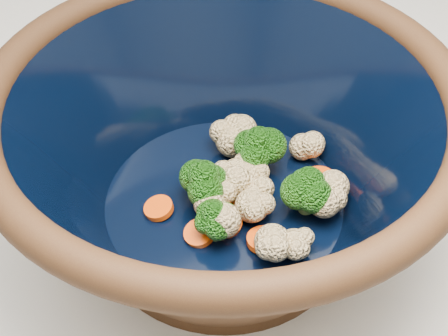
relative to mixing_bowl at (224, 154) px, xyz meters
The scene contains 2 objects.
mixing_bowl is the anchor object (origin of this frame).
vegetable_pile 0.04m from the mixing_bowl, 31.80° to the right, with size 0.18×0.17×0.06m.
Camera 1 is at (-0.07, -0.36, 1.37)m, focal length 50.00 mm.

